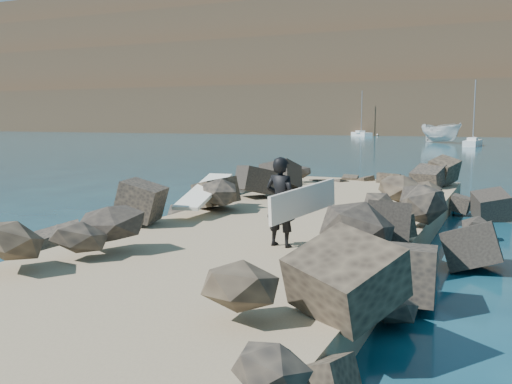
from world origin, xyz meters
TOP-DOWN VIEW (x-y plane):
  - ground at (0.00, 0.00)m, footprint 800.00×800.00m
  - jetty at (0.00, -2.00)m, footprint 6.00×26.00m
  - riprap_left at (-2.90, -1.50)m, footprint 2.60×22.00m
  - riprap_right at (2.90, -1.50)m, footprint 2.60×22.00m
  - surfboard_resting at (-2.38, 1.12)m, footprint 1.02×2.68m
  - boat_imported at (-3.43, 63.44)m, footprint 6.49×6.16m
  - surfer_with_board at (0.87, -1.68)m, footprint 1.07×2.03m
  - sailboat_e at (-19.58, 87.93)m, footprint 5.05×6.21m
  - sailboat_b at (0.76, 55.65)m, footprint 1.72×6.08m

SIDE VIEW (x-z plane):
  - ground at x=0.00m, z-range 0.00..0.00m
  - jetty at x=0.00m, z-range 0.00..0.60m
  - sailboat_e at x=-19.58m, z-range -3.66..4.36m
  - sailboat_b at x=0.76m, z-range -3.33..4.02m
  - riprap_left at x=-2.90m, z-range 0.00..1.00m
  - riprap_right at x=2.90m, z-range 0.00..1.00m
  - surfboard_resting at x=-2.38m, z-range 1.00..1.09m
  - boat_imported at x=-3.43m, z-range 0.00..2.51m
  - surfer_with_board at x=0.87m, z-range 0.61..2.28m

